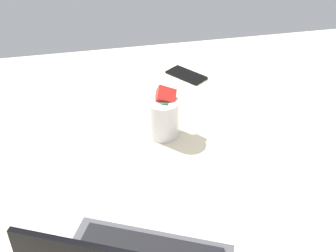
{
  "coord_description": "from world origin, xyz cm",
  "views": [
    {
      "loc": [
        23.41,
        87.61,
        89.42
      ],
      "look_at": [
        3.74,
        -4.09,
        24.0
      ],
      "focal_mm": 45.34,
      "sensor_mm": 36.0,
      "label": 1
    }
  ],
  "objects": [
    {
      "name": "snack_cup",
      "position": [
        4.15,
        -8.9,
        24.05
      ],
      "size": [
        9.0,
        9.46,
        14.53
      ],
      "color": "silver",
      "rests_on": "bed_mattress"
    },
    {
      "name": "bed_mattress",
      "position": [
        0.0,
        0.0,
        9.0
      ],
      "size": [
        180.0,
        140.0,
        18.0
      ],
      "primitive_type": "cube",
      "color": "beige",
      "rests_on": "ground"
    },
    {
      "name": "cell_phone",
      "position": [
        -10.91,
        -41.48,
        18.4
      ],
      "size": [
        13.76,
        15.31,
        0.8
      ],
      "primitive_type": "cube",
      "rotation": [
        0.0,
        0.0,
        0.63
      ],
      "color": "black",
      "rests_on": "bed_mattress"
    }
  ]
}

